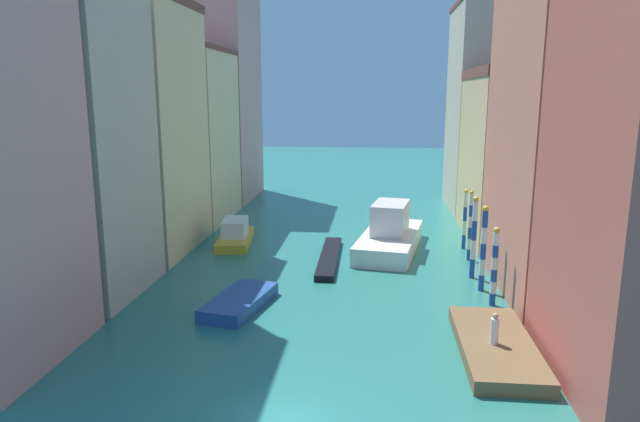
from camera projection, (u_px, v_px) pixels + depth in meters
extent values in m
plane|color=#28756B|center=(336.00, 241.00, 43.06)|extent=(154.00, 154.00, 0.00)
cube|color=#BCB299|center=(58.00, 100.00, 30.06)|extent=(7.81, 7.60, 21.52)
cube|color=beige|center=(134.00, 132.00, 39.50)|extent=(7.81, 9.85, 16.89)
cube|color=brown|center=(125.00, 1.00, 37.71)|extent=(7.97, 10.04, 0.63)
cube|color=beige|center=(183.00, 138.00, 49.60)|extent=(7.81, 9.84, 14.53)
cube|color=brown|center=(179.00, 50.00, 48.07)|extent=(7.97, 10.04, 0.42)
cube|color=tan|center=(215.00, 95.00, 59.22)|extent=(7.81, 10.66, 21.98)
cube|color=#C6705B|center=(580.00, 136.00, 30.85)|extent=(7.81, 11.86, 17.60)
cube|color=#DBB77A|center=(521.00, 160.00, 43.15)|extent=(7.81, 11.67, 12.26)
cube|color=brown|center=(528.00, 72.00, 41.82)|extent=(7.97, 11.90, 0.73)
cube|color=#BCB299|center=(494.00, 110.00, 53.53)|extent=(7.81, 10.50, 19.03)
cube|color=brown|center=(501.00, 3.00, 51.54)|extent=(7.97, 10.71, 0.41)
cube|color=brown|center=(496.00, 346.00, 24.49)|extent=(3.11, 7.61, 0.62)
cylinder|color=white|center=(494.00, 331.00, 23.94)|extent=(0.36, 0.36, 1.12)
sphere|color=tan|center=(495.00, 316.00, 23.80)|extent=(0.26, 0.26, 0.26)
cylinder|color=#1E479E|center=(492.00, 299.00, 30.05)|extent=(0.32, 0.32, 0.66)
cylinder|color=white|center=(493.00, 287.00, 29.91)|extent=(0.32, 0.32, 0.66)
cylinder|color=#1E479E|center=(494.00, 275.00, 29.78)|extent=(0.32, 0.32, 0.66)
cylinder|color=white|center=(495.00, 263.00, 29.64)|extent=(0.32, 0.32, 0.66)
cylinder|color=#1E479E|center=(495.00, 251.00, 29.50)|extent=(0.32, 0.32, 0.66)
cylinder|color=white|center=(496.00, 239.00, 29.37)|extent=(0.32, 0.32, 0.66)
sphere|color=gold|center=(497.00, 230.00, 29.27)|extent=(0.35, 0.35, 0.35)
cylinder|color=#1E479E|center=(481.00, 283.00, 32.26)|extent=(0.33, 0.33, 0.93)
cylinder|color=white|center=(482.00, 267.00, 32.07)|extent=(0.33, 0.33, 0.93)
cylinder|color=#1E479E|center=(483.00, 251.00, 31.88)|extent=(0.33, 0.33, 0.93)
cylinder|color=white|center=(484.00, 235.00, 31.68)|extent=(0.33, 0.33, 0.93)
cylinder|color=#1E479E|center=(485.00, 219.00, 31.49)|extent=(0.33, 0.33, 0.93)
sphere|color=gold|center=(486.00, 209.00, 31.37)|extent=(0.36, 0.36, 0.36)
cylinder|color=#1E479E|center=(472.00, 268.00, 34.46)|extent=(0.31, 0.31, 1.20)
cylinder|color=white|center=(473.00, 250.00, 34.21)|extent=(0.31, 0.31, 1.20)
cylinder|color=#1E479E|center=(474.00, 230.00, 33.97)|extent=(0.31, 0.31, 1.20)
cylinder|color=white|center=(475.00, 211.00, 33.72)|extent=(0.31, 0.31, 1.20)
sphere|color=gold|center=(476.00, 199.00, 33.58)|extent=(0.34, 0.34, 0.34)
cylinder|color=#1E479E|center=(468.00, 255.00, 38.15)|extent=(0.24, 0.24, 0.76)
cylinder|color=white|center=(469.00, 244.00, 37.99)|extent=(0.24, 0.24, 0.76)
cylinder|color=#1E479E|center=(470.00, 233.00, 37.84)|extent=(0.24, 0.24, 0.76)
cylinder|color=white|center=(470.00, 222.00, 37.68)|extent=(0.24, 0.24, 0.76)
cylinder|color=#1E479E|center=(471.00, 211.00, 37.53)|extent=(0.24, 0.24, 0.76)
cylinder|color=white|center=(471.00, 200.00, 37.37)|extent=(0.24, 0.24, 0.76)
sphere|color=gold|center=(472.00, 192.00, 37.27)|extent=(0.27, 0.27, 0.27)
cylinder|color=#1E479E|center=(464.00, 242.00, 40.97)|extent=(0.28, 0.28, 1.04)
cylinder|color=white|center=(464.00, 228.00, 40.76)|extent=(0.28, 0.28, 1.04)
cylinder|color=#1E479E|center=(465.00, 214.00, 40.55)|extent=(0.28, 0.28, 1.04)
cylinder|color=white|center=(466.00, 200.00, 40.34)|extent=(0.28, 0.28, 1.04)
sphere|color=gold|center=(466.00, 191.00, 40.21)|extent=(0.31, 0.31, 0.31)
cube|color=white|center=(390.00, 242.00, 40.56)|extent=(5.34, 10.39, 1.27)
cube|color=silver|center=(390.00, 218.00, 40.21)|extent=(2.93, 4.21, 2.22)
cube|color=black|center=(329.00, 257.00, 38.15)|extent=(1.28, 9.29, 0.42)
cube|color=gold|center=(235.00, 239.00, 42.28)|extent=(2.94, 6.18, 0.68)
cube|color=silver|center=(235.00, 227.00, 42.09)|extent=(2.06, 3.23, 1.22)
cube|color=#234C93|center=(239.00, 302.00, 29.65)|extent=(3.33, 5.60, 0.68)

